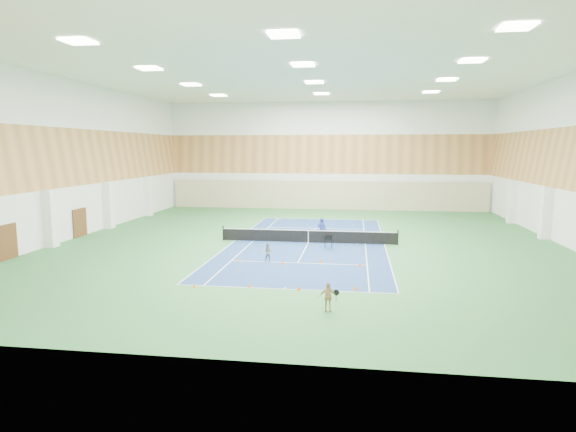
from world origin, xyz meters
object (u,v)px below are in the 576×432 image
(child_apron, at_px, (328,297))
(coach, at_px, (322,230))
(child_court, at_px, (268,253))
(ball_cart, at_px, (328,242))
(tennis_net, at_px, (308,235))

(child_apron, bearing_deg, coach, 84.33)
(child_court, relative_size, ball_cart, 1.20)
(ball_cart, bearing_deg, child_court, -127.76)
(coach, bearing_deg, child_apron, 101.87)
(ball_cart, bearing_deg, tennis_net, 129.31)
(tennis_net, height_order, child_court, child_court)
(coach, height_order, child_apron, coach)
(coach, relative_size, ball_cart, 1.86)
(coach, xyz_separation_m, child_court, (-2.75, -6.92, -0.31))
(tennis_net, xyz_separation_m, child_court, (-1.82, -6.32, 0.02))
(coach, xyz_separation_m, ball_cart, (0.65, -2.53, -0.41))
(tennis_net, xyz_separation_m, ball_cart, (1.58, -1.93, -0.07))
(child_court, height_order, ball_cart, child_court)
(child_apron, bearing_deg, tennis_net, 88.09)
(child_apron, xyz_separation_m, ball_cart, (-0.70, 12.85, -0.15))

